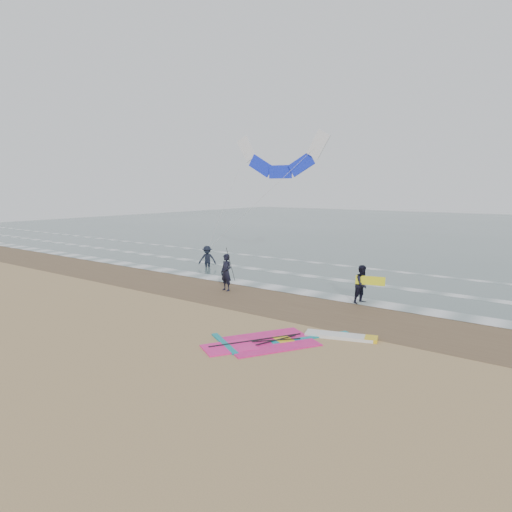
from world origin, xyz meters
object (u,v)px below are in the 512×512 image
Objects in this scene: windsurf_rig at (288,340)px; person_wading at (207,254)px; person_standing at (226,272)px; surf_kite at (280,159)px; person_walking at (363,284)px.

windsurf_rig is 2.87× the size of person_wading.
person_standing is at bearing -74.42° from person_wading.
windsurf_rig is 8.25m from person_standing.
surf_kite reaches higher than person_wading.
person_standing is 6.86m from person_walking.
person_standing is 0.25× the size of surf_kite.
person_wading is at bearing -150.24° from surf_kite.
surf_kite reaches higher than person_walking.
person_walking is 12.29m from person_wading.
windsurf_rig is 15.56m from surf_kite.
windsurf_rig is 6.46m from person_walking.
surf_kite is (-7.88, 5.00, 6.07)m from person_walking.
surf_kite reaches higher than windsurf_rig.
person_standing is 1.06× the size of person_wading.
surf_kite is (-1.25, 6.75, 6.00)m from person_standing.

